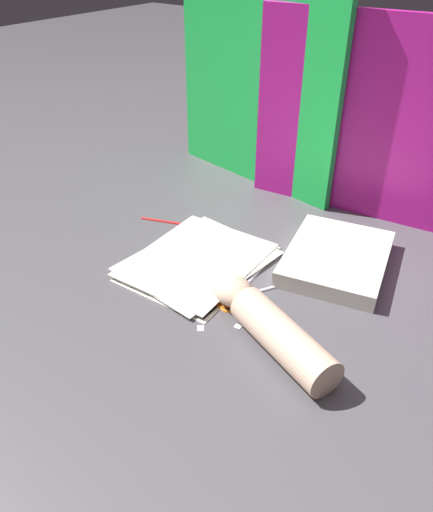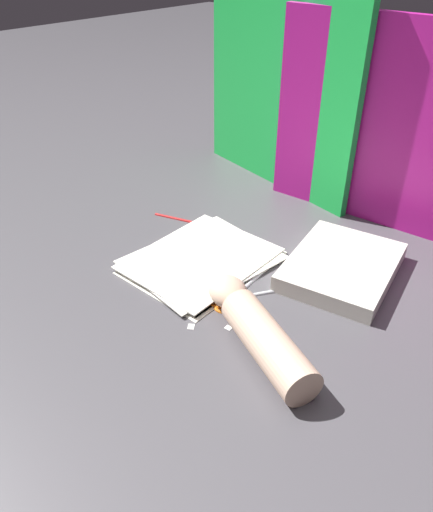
% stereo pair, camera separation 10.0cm
% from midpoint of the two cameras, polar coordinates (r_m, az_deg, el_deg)
% --- Properties ---
extents(ground_plane, '(6.00, 6.00, 0.00)m').
position_cam_midpoint_polar(ground_plane, '(1.06, 3.90, -1.75)').
color(ground_plane, '#4C494F').
extents(backdrop_panel_left, '(0.52, 0.10, 0.54)m').
position_cam_midpoint_polar(backdrop_panel_left, '(1.37, 9.32, 18.83)').
color(backdrop_panel_left, green).
rests_on(backdrop_panel_left, ground_plane).
extents(backdrop_panel_center, '(0.65, 0.09, 0.47)m').
position_cam_midpoint_polar(backdrop_panel_center, '(1.22, 23.52, 12.74)').
color(backdrop_panel_center, '#D81E9E').
rests_on(backdrop_panel_center, ground_plane).
extents(paper_stack, '(0.27, 0.32, 0.01)m').
position_cam_midpoint_polar(paper_stack, '(1.08, 0.94, -0.57)').
color(paper_stack, white).
rests_on(paper_stack, ground_plane).
extents(book_closed, '(0.26, 0.30, 0.04)m').
position_cam_midpoint_polar(book_closed, '(1.09, 16.71, -1.28)').
color(book_closed, silver).
rests_on(book_closed, ground_plane).
extents(scissors, '(0.11, 0.18, 0.01)m').
position_cam_midpoint_polar(scissors, '(0.99, 5.17, -4.65)').
color(scissors, silver).
rests_on(scissors, ground_plane).
extents(hand_forearm, '(0.31, 0.18, 0.07)m').
position_cam_midpoint_polar(hand_forearm, '(0.87, 8.04, -8.49)').
color(hand_forearm, beige).
rests_on(hand_forearm, ground_plane).
extents(paper_scrap_near, '(0.02, 0.02, 0.00)m').
position_cam_midpoint_polar(paper_scrap_near, '(0.92, 0.19, -8.19)').
color(paper_scrap_near, white).
rests_on(paper_scrap_near, ground_plane).
extents(paper_scrap_mid, '(0.01, 0.01, 0.00)m').
position_cam_midpoint_polar(paper_scrap_mid, '(0.92, 4.51, -8.28)').
color(paper_scrap_mid, white).
rests_on(paper_scrap_mid, ground_plane).
extents(pen, '(0.13, 0.06, 0.01)m').
position_cam_midpoint_polar(pen, '(1.24, -1.95, 4.26)').
color(pen, red).
rests_on(pen, ground_plane).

